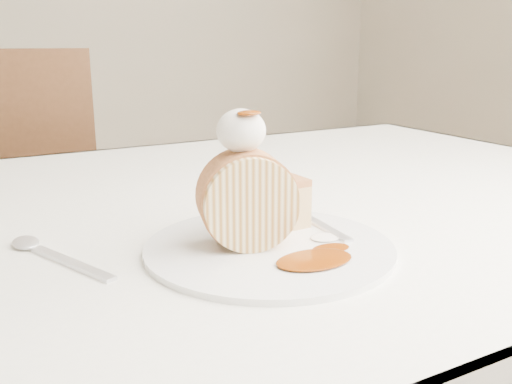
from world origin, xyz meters
TOP-DOWN VIEW (x-y plane):
  - table at (0.00, 0.20)m, footprint 1.40×0.90m
  - chair_far at (-0.20, 0.98)m, footprint 0.53×0.53m
  - plate at (-0.03, 0.01)m, footprint 0.27×0.27m
  - roulade_slice at (-0.05, 0.02)m, footprint 0.11×0.08m
  - cake_chunk at (0.01, 0.06)m, footprint 0.06×0.05m
  - whipped_cream at (-0.05, 0.03)m, footprint 0.05×0.05m
  - caramel_drizzle at (-0.05, 0.01)m, footprint 0.02×0.02m
  - caramel_pool at (-0.02, -0.05)m, footprint 0.08×0.06m
  - fork at (0.05, 0.03)m, footprint 0.03×0.15m
  - spoon at (-0.22, 0.07)m, footprint 0.08×0.15m

SIDE VIEW (x-z plane):
  - chair_far at x=-0.20m, z-range 0.07..1.01m
  - table at x=0.00m, z-range 0.29..1.04m
  - spoon at x=-0.22m, z-range 0.75..0.75m
  - plate at x=-0.03m, z-range 0.75..0.76m
  - fork at x=0.05m, z-range 0.76..0.76m
  - caramel_pool at x=-0.02m, z-range 0.76..0.76m
  - cake_chunk at x=0.01m, z-range 0.76..0.80m
  - roulade_slice at x=-0.05m, z-range 0.76..0.85m
  - whipped_cream at x=-0.05m, z-range 0.85..0.90m
  - caramel_drizzle at x=-0.05m, z-range 0.90..0.90m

